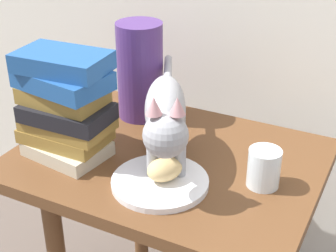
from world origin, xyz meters
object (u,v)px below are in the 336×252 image
plate (160,182)px  green_vase (140,71)px  bread_roll (165,169)px  side_table (168,187)px  book_stack (65,105)px  cat (167,114)px  candle_jar (264,170)px

plate → green_vase: (-0.20, 0.27, 0.12)m
bread_roll → green_vase: 0.35m
side_table → book_stack: bearing=-156.7°
plate → bread_roll: (0.01, 0.01, 0.03)m
cat → green_vase: green_vase is taller
plate → candle_jar: size_ratio=2.46×
green_vase → plate: bearing=-53.6°
book_stack → candle_jar: bearing=10.0°
plate → book_stack: bearing=175.5°
book_stack → side_table: bearing=23.3°
bread_roll → cat: (-0.03, 0.07, 0.09)m
side_table → green_vase: size_ratio=2.73×
book_stack → green_vase: bearing=78.6°
side_table → cat: 0.23m
cat → green_vase: (-0.18, 0.20, -0.00)m
side_table → candle_jar: candle_jar is taller
plate → candle_jar: bearing=27.0°
side_table → green_vase: bearing=135.5°
cat → candle_jar: bearing=7.2°
bread_roll → cat: size_ratio=0.18×
side_table → green_vase: (-0.16, 0.16, 0.22)m
side_table → book_stack: size_ratio=2.81×
plate → cat: (-0.02, 0.07, 0.13)m
side_table → candle_jar: (0.23, -0.01, 0.13)m
side_table → candle_jar: size_ratio=8.23×
candle_jar → bread_roll: bearing=-153.4°
bread_roll → green_vase: (-0.21, 0.27, 0.09)m
plate → candle_jar: 0.22m
bread_roll → cat: 0.12m
side_table → cat: bearing=-67.0°
bread_roll → candle_jar: 0.21m
book_stack → green_vase: green_vase is taller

